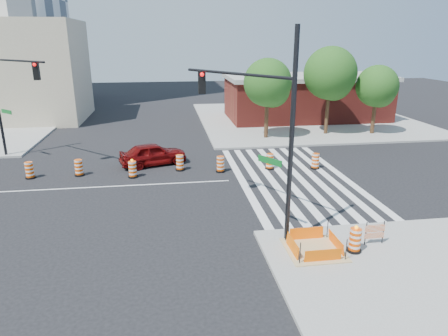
% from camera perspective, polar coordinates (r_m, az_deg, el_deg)
% --- Properties ---
extents(ground, '(120.00, 120.00, 0.00)m').
position_cam_1_polar(ground, '(24.05, -16.06, -2.56)').
color(ground, black).
rests_on(ground, ground).
extents(sidewalk_ne, '(22.00, 22.00, 0.15)m').
position_cam_1_polar(sidewalk_ne, '(43.67, 11.37, 6.95)').
color(sidewalk_ne, gray).
rests_on(sidewalk_ne, ground).
extents(crosswalk_east, '(6.75, 13.50, 0.01)m').
position_cam_1_polar(crosswalk_east, '(24.96, 9.66, -1.33)').
color(crosswalk_east, silver).
rests_on(crosswalk_east, ground).
extents(lane_centerline, '(14.00, 0.12, 0.01)m').
position_cam_1_polar(lane_centerline, '(24.05, -16.06, -2.55)').
color(lane_centerline, silver).
rests_on(lane_centerline, ground).
extents(excavation_pit, '(2.20, 2.20, 0.90)m').
position_cam_1_polar(excavation_pit, '(16.50, 12.73, -11.19)').
color(excavation_pit, tan).
rests_on(excavation_pit, ground).
extents(brick_storefront, '(16.50, 8.50, 4.60)m').
position_cam_1_polar(brick_storefront, '(43.31, 11.55, 9.86)').
color(brick_storefront, maroon).
rests_on(brick_storefront, ground).
extents(beige_midrise, '(14.00, 10.00, 10.00)m').
position_cam_1_polar(beige_midrise, '(47.08, -28.15, 12.07)').
color(beige_midrise, tan).
rests_on(beige_midrise, ground).
extents(red_coupe, '(4.78, 3.06, 1.51)m').
position_cam_1_polar(red_coupe, '(27.32, -10.09, 1.99)').
color(red_coupe, '#5C0708').
rests_on(red_coupe, ground).
extents(signal_pole_se, '(3.71, 5.42, 8.50)m').
position_cam_1_polar(signal_pole_se, '(16.62, 4.92, 7.72)').
color(signal_pole_se, black).
rests_on(signal_pole_se, ground).
extents(signal_pole_nw, '(4.83, 4.61, 8.64)m').
position_cam_1_polar(signal_pole_nw, '(30.54, -28.55, 10.46)').
color(signal_pole_nw, black).
rests_on(signal_pole_nw, ground).
extents(pit_drum, '(0.57, 0.57, 1.12)m').
position_cam_1_polar(pit_drum, '(16.67, 18.20, -9.84)').
color(pit_drum, black).
rests_on(pit_drum, ground).
extents(barricade, '(0.85, 0.06, 1.01)m').
position_cam_1_polar(barricade, '(17.46, 20.72, -8.50)').
color(barricade, '#E64B04').
rests_on(barricade, ground).
extents(tree_north_c, '(3.95, 3.95, 6.72)m').
position_cam_1_polar(tree_north_c, '(33.65, 6.30, 11.65)').
color(tree_north_c, '#382314').
rests_on(tree_north_c, ground).
extents(tree_north_d, '(4.48, 4.48, 7.62)m').
position_cam_1_polar(tree_north_d, '(36.04, 14.94, 12.55)').
color(tree_north_d, '#382314').
rests_on(tree_north_d, ground).
extents(tree_north_e, '(3.61, 3.57, 6.08)m').
position_cam_1_polar(tree_north_e, '(37.46, 21.03, 10.56)').
color(tree_north_e, '#382314').
rests_on(tree_north_e, ground).
extents(median_drum_2, '(0.60, 0.60, 1.02)m').
position_cam_1_polar(median_drum_2, '(27.07, -26.02, -0.36)').
color(median_drum_2, black).
rests_on(median_drum_2, ground).
extents(median_drum_3, '(0.60, 0.60, 1.02)m').
position_cam_1_polar(median_drum_3, '(26.40, -20.02, -0.03)').
color(median_drum_3, black).
rests_on(median_drum_3, ground).
extents(median_drum_4, '(0.60, 0.60, 1.18)m').
position_cam_1_polar(median_drum_4, '(25.11, -12.93, -0.25)').
color(median_drum_4, black).
rests_on(median_drum_4, ground).
extents(median_drum_5, '(0.60, 0.60, 1.02)m').
position_cam_1_polar(median_drum_5, '(25.97, -6.32, 0.69)').
color(median_drum_5, black).
rests_on(median_drum_5, ground).
extents(median_drum_6, '(0.60, 0.60, 1.02)m').
position_cam_1_polar(median_drum_6, '(25.52, -0.51, 0.48)').
color(median_drum_6, black).
rests_on(median_drum_6, ground).
extents(median_drum_7, '(0.60, 0.60, 1.02)m').
position_cam_1_polar(median_drum_7, '(26.25, 6.56, 0.87)').
color(median_drum_7, black).
rests_on(median_drum_7, ground).
extents(median_drum_8, '(0.60, 0.60, 1.02)m').
position_cam_1_polar(median_drum_8, '(26.82, 12.92, 0.89)').
color(median_drum_8, black).
rests_on(median_drum_8, ground).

